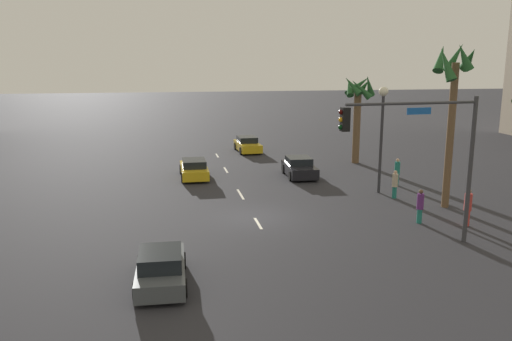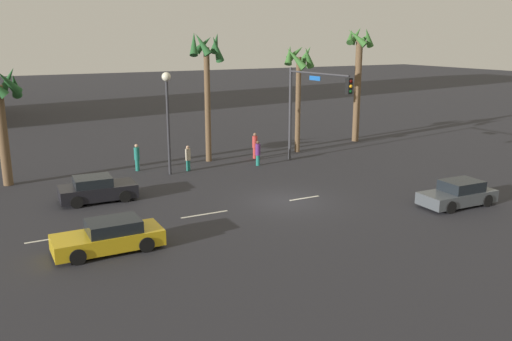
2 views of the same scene
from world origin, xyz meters
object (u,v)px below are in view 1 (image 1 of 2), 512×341
(car_3, at_px, (299,168))
(palm_tree_2, at_px, (358,101))
(car_2, at_px, (161,268))
(streetlamp, at_px, (382,120))
(pedestrian_2, at_px, (468,207))
(pedestrian_3, at_px, (395,184))
(car_0, at_px, (248,145))
(palm_tree_0, at_px, (453,86))
(pedestrian_0, at_px, (420,205))
(pedestrian_1, at_px, (397,171))
(car_1, at_px, (194,169))
(traffic_signal, at_px, (429,145))

(car_3, distance_m, palm_tree_2, 8.10)
(car_2, relative_size, car_3, 1.03)
(streetlamp, relative_size, palm_tree_2, 0.93)
(car_3, relative_size, pedestrian_2, 2.16)
(car_3, relative_size, streetlamp, 0.62)
(pedestrian_3, bearing_deg, car_3, -149.06)
(streetlamp, distance_m, pedestrian_2, 7.92)
(car_0, xyz_separation_m, palm_tree_0, (19.52, 7.79, 6.01))
(pedestrian_0, relative_size, pedestrian_1, 0.97)
(pedestrian_1, height_order, pedestrian_3, pedestrian_1)
(palm_tree_2, bearing_deg, palm_tree_0, 1.07)
(car_1, height_order, pedestrian_2, pedestrian_2)
(car_3, distance_m, pedestrian_2, 13.28)
(palm_tree_0, bearing_deg, car_1, -127.03)
(car_2, relative_size, palm_tree_2, 0.60)
(traffic_signal, bearing_deg, palm_tree_0, 142.81)
(pedestrian_3, bearing_deg, car_1, -124.26)
(car_1, distance_m, streetlamp, 13.13)
(car_0, distance_m, traffic_signal, 25.60)
(car_2, bearing_deg, traffic_signal, 99.88)
(pedestrian_0, distance_m, pedestrian_1, 8.02)
(pedestrian_3, xyz_separation_m, palm_tree_0, (2.24, 1.88, 5.75))
(car_0, distance_m, car_2, 28.06)
(car_0, xyz_separation_m, traffic_signal, (25.05, 3.58, 3.84))
(car_1, xyz_separation_m, pedestrian_2, (13.20, 12.44, 0.38))
(traffic_signal, bearing_deg, pedestrian_2, 122.40)
(traffic_signal, distance_m, pedestrian_3, 8.87)
(palm_tree_2, bearing_deg, pedestrian_2, -1.57)
(car_1, height_order, pedestrian_0, pedestrian_0)
(pedestrian_3, bearing_deg, pedestrian_0, -10.28)
(car_3, xyz_separation_m, traffic_signal, (14.45, 1.68, 3.83))
(car_2, xyz_separation_m, pedestrian_2, (-4.18, 14.73, 0.38))
(palm_tree_0, bearing_deg, pedestrian_0, -48.04)
(car_1, relative_size, traffic_signal, 0.67)
(pedestrian_1, bearing_deg, palm_tree_2, 179.11)
(traffic_signal, bearing_deg, streetlamp, 168.06)
(car_2, relative_size, pedestrian_2, 2.24)
(pedestrian_2, xyz_separation_m, palm_tree_0, (-3.31, 0.68, 5.65))
(pedestrian_3, distance_m, palm_tree_2, 11.45)
(pedestrian_3, bearing_deg, car_2, -54.26)
(car_1, relative_size, pedestrian_1, 2.45)
(pedestrian_2, bearing_deg, car_0, -162.71)
(palm_tree_0, bearing_deg, car_0, -158.25)
(car_2, xyz_separation_m, streetlamp, (-11.11, 13.15, 3.88))
(traffic_signal, relative_size, streetlamp, 1.01)
(pedestrian_3, bearing_deg, pedestrian_2, 12.21)
(car_1, bearing_deg, car_0, 150.98)
(palm_tree_2, bearing_deg, pedestrian_1, -0.89)
(pedestrian_2, bearing_deg, traffic_signal, -57.60)
(pedestrian_0, bearing_deg, car_1, -139.96)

